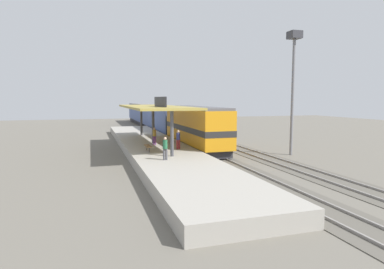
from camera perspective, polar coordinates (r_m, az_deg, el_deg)
The scene contains 13 objects.
ground_plane at distance 35.53m, azimuth 3.79°, elevation -2.54°, with size 120.00×120.00×0.00m, color #666056.
track_near at distance 34.86m, azimuth 0.72°, elevation -2.64°, with size 3.20×110.00×0.16m.
track_far at distance 36.53m, azimuth 7.60°, elevation -2.29°, with size 3.20×110.00×0.16m.
platform at distance 33.67m, azimuth -6.75°, elevation -2.28°, with size 6.00×44.00×0.90m, color #9E998E.
station_canopy at distance 33.23m, azimuth -6.81°, elevation 4.68°, with size 5.20×18.00×4.70m.
platform_bench at distance 28.43m, azimuth -7.70°, elevation -2.03°, with size 0.44×1.70×0.50m.
locomotive at distance 34.80m, azimuth 0.60°, elevation 1.29°, with size 2.93×14.43×4.44m.
passenger_carriage_front at distance 52.18m, azimuth -5.50°, elevation 2.79°, with size 2.90×20.00×4.24m.
passenger_carriage_rear at distance 72.64m, azimuth -8.87°, elevation 3.69°, with size 2.90×20.00×4.24m.
light_mast at distance 32.86m, azimuth 17.31°, elevation 11.18°, with size 1.10×1.10×11.70m.
person_waiting at distance 24.18m, azimuth -4.71°, elevation -2.22°, with size 0.34×0.34×1.71m.
person_walking at distance 32.38m, azimuth -6.59°, elevation -0.11°, with size 0.34×0.34×1.71m.
person_boarding at distance 29.36m, azimuth -2.42°, elevation -0.72°, with size 0.34×0.34×1.71m.
Camera 1 is at (-10.67, -32.75, 5.38)m, focal length 30.55 mm.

